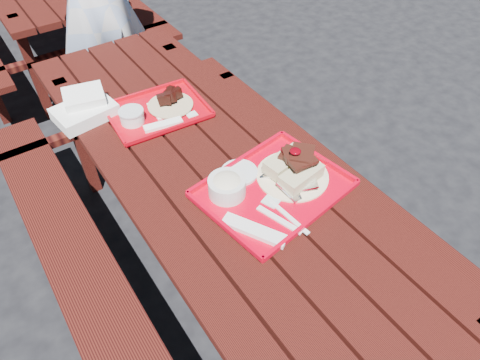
# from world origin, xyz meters

# --- Properties ---
(ground) EXTENTS (60.00, 60.00, 0.00)m
(ground) POSITION_xyz_m (0.00, 0.00, 0.00)
(ground) COLOR black
(ground) RESTS_ON ground
(picnic_table_near) EXTENTS (1.41, 2.40, 0.75)m
(picnic_table_near) POSITION_xyz_m (-0.00, 0.00, 0.56)
(picnic_table_near) COLOR #40120C
(picnic_table_near) RESTS_ON ground
(near_tray) EXTENTS (0.56, 0.46, 0.16)m
(near_tray) POSITION_xyz_m (0.10, -0.19, 0.79)
(near_tray) COLOR #C40018
(near_tray) RESTS_ON picnic_table_near
(far_tray) EXTENTS (0.44, 0.35, 0.07)m
(far_tray) POSITION_xyz_m (-0.03, 0.45, 0.77)
(far_tray) COLOR #B60310
(far_tray) RESTS_ON picnic_table_near
(white_cloth) EXTENTS (0.27, 0.22, 0.10)m
(white_cloth) POSITION_xyz_m (-0.29, 0.62, 0.79)
(white_cloth) COLOR white
(white_cloth) RESTS_ON picnic_table_near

